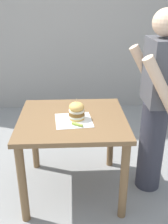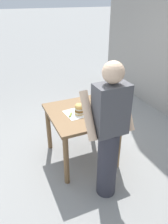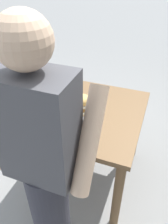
# 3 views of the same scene
# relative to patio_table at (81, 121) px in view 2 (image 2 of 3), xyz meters

# --- Properties ---
(ground_plane) EXTENTS (80.00, 80.00, 0.00)m
(ground_plane) POSITION_rel_patio_table_xyz_m (0.00, 0.00, -0.65)
(ground_plane) COLOR gray
(patio_table) EXTENTS (0.89, 0.95, 0.78)m
(patio_table) POSITION_rel_patio_table_xyz_m (0.00, 0.00, 0.00)
(patio_table) COLOR brown
(patio_table) RESTS_ON ground
(serving_paper) EXTENTS (0.34, 0.34, 0.00)m
(serving_paper) POSITION_rel_patio_table_xyz_m (0.07, 0.01, 0.14)
(serving_paper) COLOR white
(serving_paper) RESTS_ON patio_table
(sandwich) EXTENTS (0.14, 0.14, 0.19)m
(sandwich) POSITION_rel_patio_table_xyz_m (0.04, 0.04, 0.22)
(sandwich) COLOR #E5B25B
(sandwich) RESTS_ON serving_paper
(pickle_spear) EXTENTS (0.07, 0.09, 0.02)m
(pickle_spear) POSITION_rel_patio_table_xyz_m (0.17, 0.04, 0.15)
(pickle_spear) COLOR #8EA83D
(pickle_spear) RESTS_ON serving_paper
(diner_across_table) EXTENTS (0.55, 0.35, 1.69)m
(diner_across_table) POSITION_rel_patio_table_xyz_m (-0.02, 0.74, 0.24)
(diner_across_table) COLOR #33333D
(diner_across_table) RESTS_ON ground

